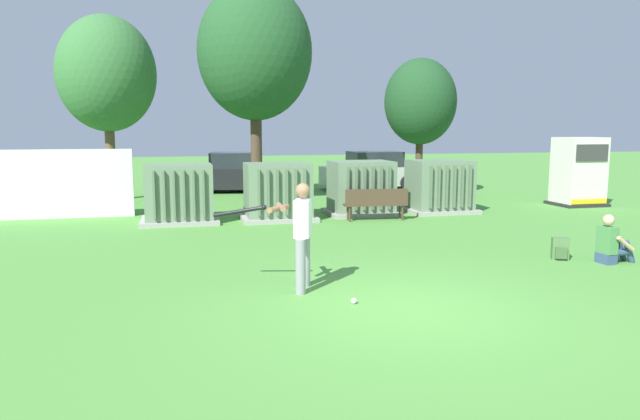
# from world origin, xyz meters

# --- Properties ---
(ground_plane) EXTENTS (96.00, 96.00, 0.00)m
(ground_plane) POSITION_xyz_m (0.00, 0.00, 0.00)
(ground_plane) COLOR #51933D
(fence_panel) EXTENTS (4.80, 0.12, 2.00)m
(fence_panel) POSITION_xyz_m (-6.94, 10.50, 1.00)
(fence_panel) COLOR white
(fence_panel) RESTS_ON ground
(transformer_west) EXTENTS (2.10, 1.70, 1.62)m
(transformer_west) POSITION_xyz_m (-3.23, 8.91, 0.79)
(transformer_west) COLOR #9E9B93
(transformer_west) RESTS_ON ground
(transformer_mid_west) EXTENTS (2.10, 1.70, 1.62)m
(transformer_mid_west) POSITION_xyz_m (-0.49, 8.79, 0.79)
(transformer_mid_west) COLOR #9E9B93
(transformer_mid_west) RESTS_ON ground
(transformer_mid_east) EXTENTS (2.10, 1.70, 1.62)m
(transformer_mid_east) POSITION_xyz_m (2.15, 9.23, 0.79)
(transformer_mid_east) COLOR #9E9B93
(transformer_mid_east) RESTS_ON ground
(transformer_east) EXTENTS (2.10, 1.70, 1.62)m
(transformer_east) POSITION_xyz_m (4.69, 9.13, 0.79)
(transformer_east) COLOR #9E9B93
(transformer_east) RESTS_ON ground
(generator_enclosure) EXTENTS (1.60, 1.40, 2.30)m
(generator_enclosure) POSITION_xyz_m (9.94, 9.49, 1.14)
(generator_enclosure) COLOR #262626
(generator_enclosure) RESTS_ON ground
(park_bench) EXTENTS (1.83, 0.56, 0.92)m
(park_bench) POSITION_xyz_m (2.18, 7.92, 0.54)
(park_bench) COLOR #4C3828
(park_bench) RESTS_ON ground
(batter) EXTENTS (1.57, 0.87, 1.74)m
(batter) POSITION_xyz_m (-1.37, 1.44, 0.98)
(batter) COLOR gray
(batter) RESTS_ON ground
(sports_ball) EXTENTS (0.09, 0.09, 0.09)m
(sports_ball) POSITION_xyz_m (-0.74, 0.49, 0.04)
(sports_ball) COLOR white
(sports_ball) RESTS_ON ground
(seated_spectator) EXTENTS (0.74, 0.57, 0.96)m
(seated_spectator) POSITION_xyz_m (4.90, 1.88, 0.38)
(seated_spectator) COLOR #384C75
(seated_spectator) RESTS_ON ground
(backpack) EXTENTS (0.37, 0.35, 0.44)m
(backpack) POSITION_xyz_m (4.14, 2.37, 0.21)
(backpack) COLOR #4C723F
(backpack) RESTS_ON ground
(tree_left) EXTENTS (3.42, 3.42, 6.54)m
(tree_left) POSITION_xyz_m (-5.58, 14.63, 4.49)
(tree_left) COLOR brown
(tree_left) RESTS_ON ground
(tree_center_left) EXTENTS (3.97, 3.97, 7.58)m
(tree_center_left) POSITION_xyz_m (-0.51, 13.10, 5.20)
(tree_center_left) COLOR #4C3828
(tree_center_left) RESTS_ON ground
(tree_center_right) EXTENTS (2.74, 2.74, 5.23)m
(tree_center_right) POSITION_xyz_m (5.82, 13.41, 3.59)
(tree_center_right) COLOR #4C3828
(tree_center_right) RESTS_ON ground
(parked_car_leftmost) EXTENTS (4.40, 2.37, 1.62)m
(parked_car_leftmost) POSITION_xyz_m (-1.01, 16.47, 0.75)
(parked_car_leftmost) COLOR black
(parked_car_leftmost) RESTS_ON ground
(parked_car_left_of_center) EXTENTS (4.26, 2.03, 1.62)m
(parked_car_left_of_center) POSITION_xyz_m (4.83, 16.09, 0.75)
(parked_car_left_of_center) COLOR #B2B2B7
(parked_car_left_of_center) RESTS_ON ground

